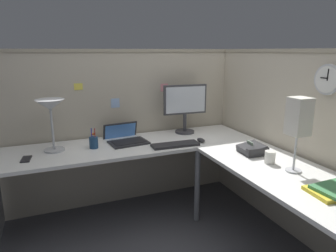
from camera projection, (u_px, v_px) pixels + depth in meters
ground_plane at (189, 232)px, 2.67m from camera, size 6.80×6.80×0.00m
cubicle_wall_back at (121, 127)px, 3.12m from camera, size 2.57×0.12×1.58m
cubicle_wall_right at (296, 144)px, 2.56m from camera, size 0.12×2.37×1.58m
desk at (176, 170)px, 2.42m from camera, size 2.35×2.15×0.73m
monitor at (185, 105)px, 3.08m from camera, size 0.46×0.20×0.50m
laptop at (125, 138)px, 2.87m from camera, size 0.38×0.42×0.22m
keyboard at (175, 145)px, 2.71m from camera, size 0.44×0.16×0.02m
computer_mouse at (201, 140)px, 2.83m from camera, size 0.06×0.10×0.03m
desk_lamp_dome at (50, 109)px, 2.50m from camera, size 0.24×0.24×0.44m
pen_cup at (94, 142)px, 2.65m from camera, size 0.08×0.08×0.18m
cell_phone at (26, 159)px, 2.37m from camera, size 0.09×0.15×0.01m
office_phone at (252, 149)px, 2.50m from camera, size 0.21×0.22×0.11m
book_stack at (334, 190)px, 1.81m from camera, size 0.30×0.24×0.04m
desk_lamp_paper at (299, 119)px, 2.05m from camera, size 0.13×0.13×0.53m
coffee_mug at (270, 157)px, 2.29m from camera, size 0.08×0.08×0.10m
wall_clock at (328, 80)px, 2.15m from camera, size 0.04×0.22×0.22m
pinned_note_leftmost at (78, 87)px, 2.82m from camera, size 0.08×0.00×0.06m
pinned_note_middle at (115, 103)px, 2.99m from camera, size 0.08×0.00×0.09m
pinned_note_rightmost at (164, 87)px, 3.15m from camera, size 0.08×0.00×0.08m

